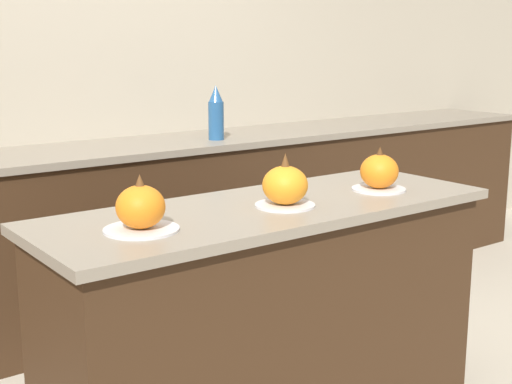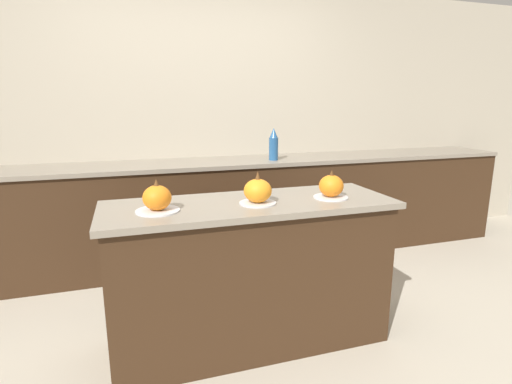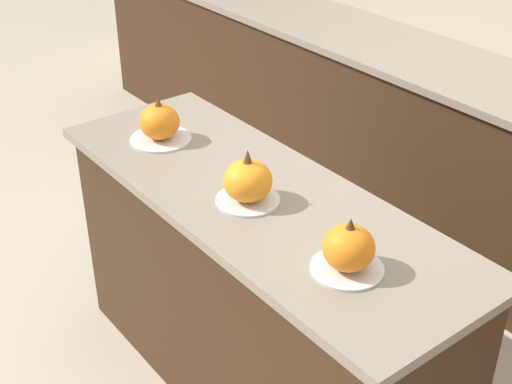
# 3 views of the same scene
# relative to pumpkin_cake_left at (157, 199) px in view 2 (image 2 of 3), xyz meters

# --- Properties ---
(ground_plane) EXTENTS (12.00, 12.00, 0.00)m
(ground_plane) POSITION_rel_pumpkin_cake_left_xyz_m (0.52, 0.04, -0.95)
(ground_plane) COLOR #BCB29E
(wall_back) EXTENTS (8.00, 0.06, 2.50)m
(wall_back) POSITION_rel_pumpkin_cake_left_xyz_m (0.52, 1.71, 0.30)
(wall_back) COLOR #B2A893
(wall_back) RESTS_ON ground_plane
(kitchen_island) EXTENTS (1.67, 0.59, 0.89)m
(kitchen_island) POSITION_rel_pumpkin_cake_left_xyz_m (0.52, 0.04, -0.51)
(kitchen_island) COLOR #382314
(kitchen_island) RESTS_ON ground_plane
(back_counter) EXTENTS (6.00, 0.60, 0.93)m
(back_counter) POSITION_rel_pumpkin_cake_left_xyz_m (0.52, 1.38, -0.49)
(back_counter) COLOR #382314
(back_counter) RESTS_ON ground_plane
(pumpkin_cake_left) EXTENTS (0.23, 0.23, 0.17)m
(pumpkin_cake_left) POSITION_rel_pumpkin_cake_left_xyz_m (0.00, 0.00, 0.00)
(pumpkin_cake_left) COLOR silver
(pumpkin_cake_left) RESTS_ON kitchen_island
(pumpkin_cake_center) EXTENTS (0.21, 0.21, 0.19)m
(pumpkin_cake_center) POSITION_rel_pumpkin_cake_left_xyz_m (0.55, -0.01, 0.00)
(pumpkin_cake_center) COLOR silver
(pumpkin_cake_center) RESTS_ON kitchen_island
(pumpkin_cake_right) EXTENTS (0.21, 0.21, 0.17)m
(pumpkin_cake_right) POSITION_rel_pumpkin_cake_left_xyz_m (1.00, -0.01, 0.00)
(pumpkin_cake_right) COLOR silver
(pumpkin_cake_right) RESTS_ON kitchen_island
(bottle_tall) EXTENTS (0.08, 0.08, 0.29)m
(bottle_tall) POSITION_rel_pumpkin_cake_left_xyz_m (1.12, 1.28, 0.11)
(bottle_tall) COLOR #235184
(bottle_tall) RESTS_ON back_counter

